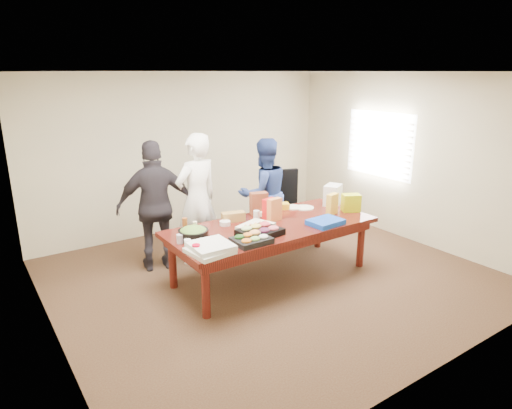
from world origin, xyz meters
TOP-DOWN VIEW (x-y plane):
  - floor at (0.00, 0.00)m, footprint 5.50×5.00m
  - ceiling at (0.00, 0.00)m, footprint 5.50×5.00m
  - wall_back at (0.00, 2.50)m, footprint 5.50×0.04m
  - wall_front at (0.00, -2.50)m, footprint 5.50×0.04m
  - wall_left at (-2.75, 0.00)m, footprint 0.04×5.00m
  - wall_right at (2.75, 0.00)m, footprint 0.04×5.00m
  - window_panel at (2.72, 0.60)m, footprint 0.03×1.40m
  - window_blinds at (2.68, 0.60)m, footprint 0.04×1.36m
  - conference_table at (0.00, 0.00)m, footprint 2.80×1.20m
  - office_chair at (1.07, 0.90)m, footprint 0.69×0.69m
  - person_center at (-0.60, 0.99)m, footprint 0.77×0.58m
  - person_right at (0.55, 0.97)m, footprint 0.92×0.76m
  - person_left at (-1.15, 1.13)m, footprint 1.15×0.70m
  - veggie_tray at (-0.60, -0.40)m, footprint 0.44×0.34m
  - fruit_tray at (-0.36, -0.24)m, footprint 0.56×0.46m
  - sheet_cake at (-0.31, -0.07)m, footprint 0.52×0.46m
  - salad_bowl at (-1.11, 0.10)m, footprint 0.41×0.41m
  - chip_bag_blue at (0.59, -0.40)m, footprint 0.47×0.36m
  - chip_bag_red at (0.10, 0.21)m, footprint 0.22×0.13m
  - chip_bag_yellow at (0.97, -0.12)m, footprint 0.21×0.13m
  - chip_bag_orange at (0.12, 0.11)m, footprint 0.21×0.11m
  - mayo_jar at (-0.06, 0.27)m, footprint 0.10×0.10m
  - mustard_bottle at (0.17, 0.42)m, footprint 0.07×0.07m
  - dressing_bottle at (-1.10, 0.35)m, footprint 0.06×0.06m
  - ranch_bottle at (-1.01, 0.25)m, footprint 0.07×0.07m
  - banana_bunch at (0.51, 0.50)m, footprint 0.30×0.25m
  - bread_loaf at (-0.35, 0.41)m, footprint 0.34×0.21m
  - kraft_bag at (0.12, 0.47)m, footprint 0.27×0.21m
  - red_cup at (-1.30, -0.35)m, footprint 0.10×0.10m
  - clear_cup_a at (-1.30, -0.14)m, footprint 0.10×0.10m
  - clear_cup_b at (-1.30, 0.07)m, footprint 0.08×0.08m
  - pizza_box_lower at (-1.15, -0.39)m, footprint 0.49×0.49m
  - pizza_box_upper at (-1.13, -0.38)m, footprint 0.45×0.45m
  - plate_a at (0.83, 0.32)m, footprint 0.36×0.36m
  - plate_b at (0.71, 0.44)m, footprint 0.29×0.29m
  - dip_bowl_a at (0.13, 0.38)m, footprint 0.18×0.18m
  - dip_bowl_b at (-0.53, 0.33)m, footprint 0.16×0.16m
  - grocery_bag_white at (1.30, 0.21)m, footprint 0.36×0.32m
  - grocery_bag_yellow at (1.30, -0.17)m, footprint 0.30×0.27m

SIDE VIEW (x-z plane):
  - floor at x=0.00m, z-range -0.02..0.00m
  - conference_table at x=0.00m, z-range 0.00..0.75m
  - office_chair at x=1.07m, z-range 0.00..1.12m
  - plate_a at x=0.83m, z-range 0.75..0.77m
  - plate_b at x=0.71m, z-range 0.75..0.77m
  - pizza_box_lower at x=-1.15m, z-range 0.75..0.80m
  - dip_bowl_b at x=-0.53m, z-range 0.75..0.81m
  - dip_bowl_a at x=0.13m, z-range 0.75..0.81m
  - veggie_tray at x=-0.60m, z-range 0.75..0.82m
  - chip_bag_blue at x=0.59m, z-range 0.75..0.82m
  - sheet_cake at x=-0.31m, z-range 0.75..0.83m
  - fruit_tray at x=-0.36m, z-range 0.75..0.83m
  - banana_bunch at x=0.51m, z-range 0.75..0.84m
  - clear_cup_b at x=-1.30m, z-range 0.75..0.86m
  - clear_cup_a at x=-1.30m, z-range 0.75..0.86m
  - salad_bowl at x=-1.11m, z-range 0.75..0.87m
  - red_cup at x=-1.30m, z-range 0.75..0.87m
  - bread_loaf at x=-0.35m, z-range 0.75..0.88m
  - mayo_jar at x=-0.06m, z-range 0.75..0.88m
  - pizza_box_upper at x=-1.13m, z-range 0.80..0.85m
  - ranch_bottle at x=-1.01m, z-range 0.75..0.91m
  - mustard_bottle at x=0.17m, z-range 0.75..0.93m
  - dressing_bottle at x=-1.10m, z-range 0.75..0.95m
  - person_right at x=0.55m, z-range 0.00..1.74m
  - grocery_bag_yellow at x=1.30m, z-range 0.75..1.00m
  - chip_bag_red at x=0.10m, z-range 0.75..1.04m
  - chip_bag_yellow at x=0.97m, z-range 0.75..1.05m
  - grocery_bag_white at x=1.30m, z-range 0.75..1.06m
  - chip_bag_orange at x=0.12m, z-range 0.75..1.06m
  - kraft_bag at x=0.12m, z-range 0.75..1.07m
  - person_left at x=-1.15m, z-range 0.00..1.83m
  - person_center at x=-0.60m, z-range 0.00..1.90m
  - wall_back at x=0.00m, z-range 0.00..2.70m
  - wall_front at x=0.00m, z-range 0.00..2.70m
  - wall_left at x=-2.75m, z-range 0.00..2.70m
  - wall_right at x=2.75m, z-range 0.00..2.70m
  - window_panel at x=2.72m, z-range 0.95..2.05m
  - window_blinds at x=2.68m, z-range 1.00..2.00m
  - ceiling at x=0.00m, z-range 2.70..2.72m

